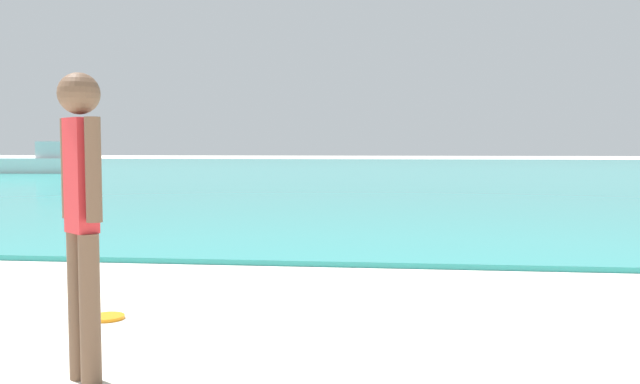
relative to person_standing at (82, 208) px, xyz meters
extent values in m
cube|color=teal|center=(1.22, 33.51, -0.90)|extent=(160.00, 60.00, 0.06)
cylinder|color=brown|center=(0.05, -0.05, -0.53)|extent=(0.11, 0.11, 0.80)
cylinder|color=brown|center=(-0.05, 0.05, -0.53)|extent=(0.11, 0.11, 0.80)
cube|color=red|center=(0.00, 0.00, 0.17)|extent=(0.21, 0.20, 0.60)
sphere|color=brown|center=(0.00, 0.00, 0.60)|extent=(0.22, 0.22, 0.22)
cylinder|color=brown|center=(0.11, -0.09, 0.21)|extent=(0.08, 0.08, 0.53)
cylinder|color=brown|center=(-0.11, 0.09, 0.21)|extent=(0.08, 0.08, 0.53)
cylinder|color=orange|center=(-0.45, 1.25, -0.92)|extent=(0.25, 0.25, 0.03)
cube|color=white|center=(-14.70, 25.73, -0.53)|extent=(4.37, 1.73, 0.68)
cube|color=silver|center=(-13.94, 25.79, 0.20)|extent=(1.61, 1.09, 0.77)
camera|label=1|loc=(1.64, -3.30, 0.32)|focal=37.36mm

